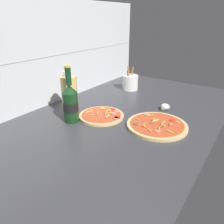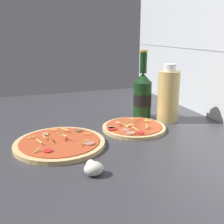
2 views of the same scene
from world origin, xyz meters
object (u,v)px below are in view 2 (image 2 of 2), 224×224
at_px(pizza_far, 134,128).
at_px(beer_bottle, 142,95).
at_px(oil_bottle, 168,95).
at_px(pizza_near, 60,143).
at_px(mushroom_left, 93,168).

bearing_deg(pizza_far, beer_bottle, 143.25).
bearing_deg(oil_bottle, pizza_far, -73.11).
bearing_deg(beer_bottle, pizza_near, -63.66).
height_order(pizza_far, mushroom_left, pizza_far).
bearing_deg(pizza_near, beer_bottle, 116.34).
relative_size(pizza_near, beer_bottle, 1.03).
bearing_deg(mushroom_left, beer_bottle, 140.82).
bearing_deg(oil_bottle, beer_bottle, -133.34).
bearing_deg(mushroom_left, pizza_near, -167.43).
distance_m(pizza_near, beer_bottle, 0.43).
distance_m(pizza_near, oil_bottle, 0.48).
relative_size(beer_bottle, oil_bottle, 1.22).
bearing_deg(mushroom_left, pizza_far, 139.77).
distance_m(pizza_far, oil_bottle, 0.20).
relative_size(pizza_far, beer_bottle, 0.83).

